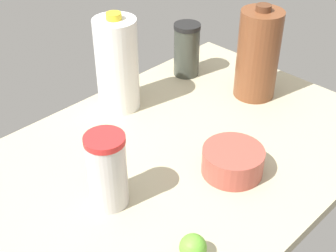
{
  "coord_description": "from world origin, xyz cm",
  "views": [
    {
      "loc": [
        65.96,
        65.55,
        78.5
      ],
      "look_at": [
        0.0,
        0.0,
        13.0
      ],
      "focal_mm": 50.0,
      "sensor_mm": 36.0,
      "label": 1
    }
  ],
  "objects_px": {
    "milk_jug": "(117,64)",
    "lime_far_back": "(193,247)",
    "shaker_bottle": "(187,50)",
    "tumbler_cup": "(107,170)",
    "mixing_bowl": "(233,161)",
    "chocolate_milk_jug": "(258,54)"
  },
  "relations": [
    {
      "from": "shaker_bottle",
      "to": "milk_jug",
      "type": "distance_m",
      "value": 0.29
    },
    {
      "from": "milk_jug",
      "to": "tumbler_cup",
      "type": "xyz_separation_m",
      "value": [
        0.28,
        0.3,
        -0.05
      ]
    },
    {
      "from": "milk_jug",
      "to": "lime_far_back",
      "type": "xyz_separation_m",
      "value": [
        0.26,
        0.54,
        -0.11
      ]
    },
    {
      "from": "chocolate_milk_jug",
      "to": "shaker_bottle",
      "type": "height_order",
      "value": "chocolate_milk_jug"
    },
    {
      "from": "mixing_bowl",
      "to": "lime_far_back",
      "type": "xyz_separation_m",
      "value": [
        0.26,
        0.11,
        -0.01
      ]
    },
    {
      "from": "chocolate_milk_jug",
      "to": "lime_far_back",
      "type": "relative_size",
      "value": 5.14
    },
    {
      "from": "shaker_bottle",
      "to": "tumbler_cup",
      "type": "distance_m",
      "value": 0.63
    },
    {
      "from": "shaker_bottle",
      "to": "mixing_bowl",
      "type": "distance_m",
      "value": 0.51
    },
    {
      "from": "milk_jug",
      "to": "mixing_bowl",
      "type": "bearing_deg",
      "value": 89.62
    },
    {
      "from": "lime_far_back",
      "to": "mixing_bowl",
      "type": "bearing_deg",
      "value": -157.56
    },
    {
      "from": "milk_jug",
      "to": "lime_far_back",
      "type": "relative_size",
      "value": 5.18
    },
    {
      "from": "tumbler_cup",
      "to": "lime_far_back",
      "type": "bearing_deg",
      "value": 93.73
    },
    {
      "from": "chocolate_milk_jug",
      "to": "tumbler_cup",
      "type": "height_order",
      "value": "chocolate_milk_jug"
    },
    {
      "from": "shaker_bottle",
      "to": "milk_jug",
      "type": "xyz_separation_m",
      "value": [
        0.28,
        -0.01,
        0.05
      ]
    },
    {
      "from": "tumbler_cup",
      "to": "lime_far_back",
      "type": "relative_size",
      "value": 3.26
    },
    {
      "from": "milk_jug",
      "to": "lime_far_back",
      "type": "distance_m",
      "value": 0.61
    },
    {
      "from": "chocolate_milk_jug",
      "to": "tumbler_cup",
      "type": "bearing_deg",
      "value": 4.73
    },
    {
      "from": "shaker_bottle",
      "to": "lime_far_back",
      "type": "bearing_deg",
      "value": 43.99
    },
    {
      "from": "lime_far_back",
      "to": "tumbler_cup",
      "type": "bearing_deg",
      "value": -86.27
    },
    {
      "from": "milk_jug",
      "to": "tumbler_cup",
      "type": "height_order",
      "value": "milk_jug"
    },
    {
      "from": "chocolate_milk_jug",
      "to": "lime_far_back",
      "type": "bearing_deg",
      "value": 25.92
    },
    {
      "from": "shaker_bottle",
      "to": "lime_far_back",
      "type": "distance_m",
      "value": 0.76
    }
  ]
}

